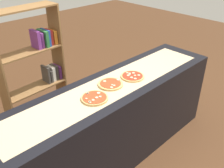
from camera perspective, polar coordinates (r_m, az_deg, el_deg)
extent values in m
plane|color=#4C2D19|center=(2.95, 0.00, -15.73)|extent=(12.00, 12.00, 0.00)
cube|color=black|center=(2.65, 0.00, -8.89)|extent=(2.60, 0.62, 0.91)
cube|color=tan|center=(2.39, 0.00, -0.39)|extent=(2.31, 0.42, 0.00)
cylinder|color=tan|center=(2.19, -4.00, -3.24)|extent=(0.24, 0.24, 0.02)
cylinder|color=red|center=(2.19, -4.01, -3.02)|extent=(0.21, 0.21, 0.00)
cylinder|color=#C6B28E|center=(2.24, -5.57, -2.17)|extent=(0.02, 0.02, 0.01)
cylinder|color=#C6B28E|center=(2.24, -5.58, -2.07)|extent=(0.03, 0.03, 0.01)
cylinder|color=#C6B28E|center=(2.11, -5.04, -4.22)|extent=(0.02, 0.02, 0.01)
cylinder|color=#C6B28E|center=(2.17, -3.52, -3.13)|extent=(0.03, 0.03, 0.01)
cylinder|color=#C6B28E|center=(2.12, -5.16, -4.07)|extent=(0.02, 0.02, 0.01)
cylinder|color=#C6B28E|center=(2.23, -3.09, -2.08)|extent=(0.03, 0.03, 0.01)
cylinder|color=#C6B28E|center=(2.17, -5.87, -3.36)|extent=(0.02, 0.02, 0.01)
cylinder|color=#C6B28E|center=(2.18, -2.70, -2.93)|extent=(0.02, 0.02, 0.01)
cylinder|color=#C6B28E|center=(2.14, -4.35, -3.70)|extent=(0.03, 0.03, 0.01)
cylinder|color=tan|center=(2.40, -0.35, -0.02)|extent=(0.24, 0.24, 0.02)
cylinder|color=red|center=(2.39, -0.35, 0.19)|extent=(0.20, 0.20, 0.00)
cylinder|color=#C6B28E|center=(2.35, 0.45, -0.35)|extent=(0.03, 0.03, 0.01)
cylinder|color=#C6B28E|center=(2.44, 1.37, 0.95)|extent=(0.03, 0.03, 0.01)
cylinder|color=#C6B28E|center=(2.42, -1.68, 0.63)|extent=(0.03, 0.03, 0.01)
cylinder|color=#C6B28E|center=(2.32, -0.10, -0.78)|extent=(0.03, 0.03, 0.01)
cylinder|color=#C6B28E|center=(2.35, 0.09, -0.23)|extent=(0.02, 0.02, 0.01)
cylinder|color=tan|center=(2.54, 4.69, 1.75)|extent=(0.24, 0.24, 0.01)
cylinder|color=red|center=(2.54, 4.70, 1.93)|extent=(0.21, 0.21, 0.00)
cylinder|color=#C6B28E|center=(2.53, 3.71, 1.98)|extent=(0.03, 0.03, 0.01)
cylinder|color=#C6B28E|center=(2.58, 4.89, 2.52)|extent=(0.03, 0.03, 0.01)
cylinder|color=#C6B28E|center=(2.57, 4.05, 2.42)|extent=(0.03, 0.03, 0.01)
cylinder|color=#C6B28E|center=(2.49, 4.51, 1.48)|extent=(0.03, 0.03, 0.01)
cylinder|color=#C6B28E|center=(2.53, 5.28, 1.94)|extent=(0.02, 0.02, 0.01)
cylinder|color=#C6B28E|center=(2.48, 5.33, 1.21)|extent=(0.03, 0.03, 0.01)
cylinder|color=#C6B28E|center=(2.54, 6.15, 2.00)|extent=(0.03, 0.03, 0.01)
cylinder|color=#C6B28E|center=(2.58, 3.48, 2.53)|extent=(0.03, 0.03, 0.01)
cylinder|color=#C6B28E|center=(2.55, 4.06, 2.20)|extent=(0.02, 0.02, 0.01)
cube|color=brown|center=(3.36, -12.18, 5.29)|extent=(0.03, 0.25, 1.49)
cube|color=brown|center=(3.04, -23.97, 0.45)|extent=(0.03, 0.25, 1.49)
cube|color=brown|center=(3.56, -15.95, -7.61)|extent=(0.77, 0.29, 0.02)
cube|color=#753384|center=(3.64, -11.62, -3.89)|extent=(0.05, 0.15, 0.20)
cube|color=#753384|center=(3.61, -12.24, -3.89)|extent=(0.04, 0.16, 0.25)
cube|color=gold|center=(3.62, -12.65, -4.70)|extent=(0.03, 0.15, 0.16)
cube|color=brown|center=(3.29, -17.13, -0.80)|extent=(0.77, 0.29, 0.02)
cube|color=#753384|center=(3.40, -12.41, 2.84)|extent=(0.04, 0.16, 0.18)
cube|color=#47423D|center=(3.38, -13.03, 2.71)|extent=(0.05, 0.14, 0.20)
cube|color=silver|center=(3.36, -13.69, 2.42)|extent=(0.05, 0.14, 0.20)
cube|color=#47423D|center=(3.35, -14.21, 1.92)|extent=(0.03, 0.15, 0.16)
cube|color=#47423D|center=(3.31, -14.86, 2.14)|extent=(0.04, 0.16, 0.22)
cube|color=brown|center=(3.08, -18.50, 7.07)|extent=(0.77, 0.29, 0.02)
cube|color=orange|center=(3.21, -13.44, 10.51)|extent=(0.05, 0.15, 0.17)
cube|color=#B22823|center=(3.19, -14.22, 10.41)|extent=(0.04, 0.14, 0.18)
cube|color=#234799|center=(3.16, -14.83, 10.31)|extent=(0.04, 0.18, 0.20)
cube|color=#2D753D|center=(3.14, -15.47, 10.08)|extent=(0.05, 0.20, 0.20)
cube|color=#753384|center=(3.12, -16.19, 9.72)|extent=(0.04, 0.15, 0.18)
cube|color=#753384|center=(3.09, -17.05, 9.73)|extent=(0.05, 0.17, 0.22)
cube|color=brown|center=(2.94, -20.08, 15.91)|extent=(0.77, 0.29, 0.02)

